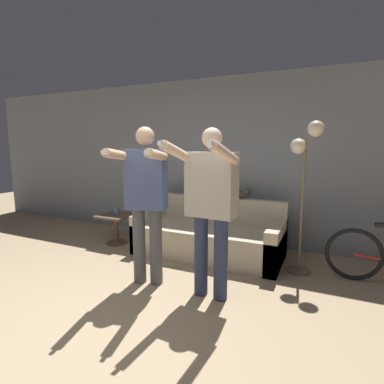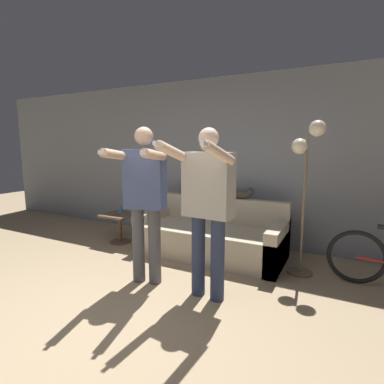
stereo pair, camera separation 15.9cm
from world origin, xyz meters
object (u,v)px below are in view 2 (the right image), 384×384
object	(u,v)px
floor_lamp	(307,160)
person_left	(145,195)
couch	(211,237)
cat	(242,194)
side_table	(120,222)
person_right	(207,201)
cup	(121,210)

from	to	relation	value
floor_lamp	person_left	bearing A→B (deg)	-145.20
couch	cat	world-z (taller)	cat
couch	person_left	distance (m)	1.41
couch	person_left	bearing A→B (deg)	-103.97
cat	side_table	bearing A→B (deg)	-164.01
person_left	couch	bearing A→B (deg)	62.08
couch	person_left	size ratio (longest dim) A/B	1.18
person_right	cup	size ratio (longest dim) A/B	15.52
person_left	floor_lamp	bearing A→B (deg)	20.85
person_left	cat	distance (m)	1.64
floor_lamp	cat	bearing A→B (deg)	154.19
couch	cat	size ratio (longest dim) A/B	4.51
cat	couch	bearing A→B (deg)	-133.31
person_right	floor_lamp	size ratio (longest dim) A/B	0.94
person_right	cat	bearing A→B (deg)	99.78
person_left	floor_lamp	distance (m)	1.90
person_right	cup	xyz separation A→B (m)	(-1.96, 0.98, -0.48)
floor_lamp	cup	distance (m)	2.87
person_left	side_table	bearing A→B (deg)	127.54
couch	side_table	distance (m)	1.53
couch	person_right	bearing A→B (deg)	-68.04
person_right	floor_lamp	world-z (taller)	floor_lamp
person_left	person_right	distance (m)	0.75
side_table	cup	distance (m)	0.19
side_table	person_right	bearing A→B (deg)	-26.22
cat	side_table	world-z (taller)	cat
person_right	side_table	world-z (taller)	person_right
cat	floor_lamp	distance (m)	1.14
cup	couch	bearing A→B (deg)	6.55
person_left	cat	world-z (taller)	person_left
couch	side_table	bearing A→B (deg)	-173.23
cat	person_right	bearing A→B (deg)	-84.77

